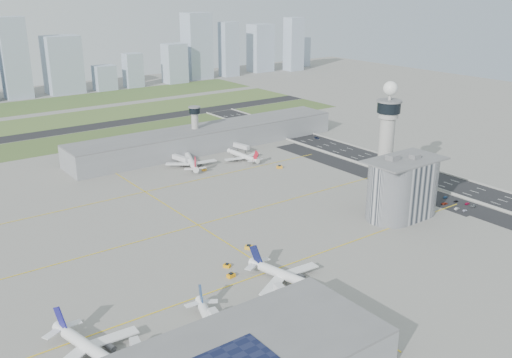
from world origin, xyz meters
TOP-DOWN VIEW (x-y plane):
  - ground at (0.00, 0.00)m, footprint 1000.00×1000.00m
  - grass_strip_0 at (-20.00, 225.00)m, footprint 480.00×50.00m
  - grass_strip_1 at (-20.00, 300.00)m, footprint 480.00×60.00m
  - grass_strip_2 at (-20.00, 380.00)m, footprint 480.00×70.00m
  - runway at (-20.00, 262.00)m, footprint 480.00×22.00m
  - highway at (115.00, 0.00)m, footprint 28.00×500.00m
  - barrier_left at (101.00, 0.00)m, footprint 0.60×500.00m
  - barrier_right at (129.00, 0.00)m, footprint 0.60×500.00m
  - landside_road at (90.00, -10.00)m, footprint 18.00×260.00m
  - parking_lot at (88.00, -22.00)m, footprint 20.00×44.00m
  - taxiway_line_h_0 at (-40.00, -30.00)m, footprint 260.00×0.60m
  - taxiway_line_h_1 at (-40.00, 30.00)m, footprint 260.00×0.60m
  - taxiway_line_h_2 at (-40.00, 90.00)m, footprint 260.00×0.60m
  - taxiway_line_v at (-40.00, 30.00)m, footprint 0.60×260.00m
  - control_tower at (72.00, 8.00)m, footprint 14.00×14.00m
  - secondary_tower at (30.00, 150.00)m, footprint 8.60×8.60m
  - admin_building at (51.99, -22.00)m, footprint 42.00×24.00m
  - terminal_pier at (40.00, 148.00)m, footprint 210.00×32.00m
  - airplane_near_a at (-122.95, -43.17)m, footprint 44.08×48.73m
  - airplane_near_b at (-84.69, -53.80)m, footprint 40.94×44.40m
  - airplane_near_c at (-41.14, -43.74)m, footprint 43.23×47.84m
  - airplane_far_a at (6.99, 117.33)m, footprint 46.85×50.30m
  - airplane_far_b at (42.93, 109.05)m, footprint 30.26×35.27m
  - jet_bridge_near_1 at (-83.00, -61.00)m, footprint 5.39×14.31m
  - jet_bridge_near_2 at (-53.00, -61.00)m, footprint 5.39×14.31m
  - jet_bridge_far_0 at (2.00, 132.00)m, footprint 5.39×14.31m
  - jet_bridge_far_1 at (52.00, 132.00)m, footprint 5.39×14.31m
  - tug_0 at (-91.27, -48.33)m, footprint 4.07×3.61m
  - tug_1 at (-53.15, -16.14)m, footprint 3.24×3.60m
  - tug_2 at (-56.67, -24.47)m, footprint 3.55×2.66m
  - tug_3 at (-35.28, -7.23)m, footprint 4.20×4.28m
  - tug_4 at (8.68, 103.44)m, footprint 3.35×2.84m
  - tug_5 at (51.32, 78.63)m, footprint 4.31×3.74m
  - car_lot_0 at (84.11, -38.65)m, footprint 3.31×1.43m
  - car_lot_1 at (82.82, -34.78)m, footprint 4.00×1.92m
  - car_lot_2 at (83.95, -26.09)m, footprint 4.16×2.34m
  - car_lot_3 at (83.35, -18.02)m, footprint 4.53×2.14m
  - car_lot_4 at (82.36, -12.22)m, footprint 3.41×1.46m
  - car_lot_5 at (83.05, -2.60)m, footprint 3.76×1.85m
  - car_lot_6 at (93.67, -37.83)m, footprint 4.28×2.18m
  - car_lot_7 at (94.03, -33.52)m, footprint 3.93×2.10m
  - car_lot_8 at (92.28, -27.66)m, footprint 3.30×1.50m
  - car_lot_9 at (92.59, -20.40)m, footprint 3.53×1.66m
  - car_lot_10 at (93.53, -10.69)m, footprint 4.18×2.21m
  - car_lot_11 at (93.88, -3.40)m, footprint 4.01×1.93m
  - car_hw_1 at (114.71, 42.13)m, footprint 1.49×3.56m
  - car_hw_2 at (122.18, 120.24)m, footprint 2.70×4.79m
  - car_hw_4 at (107.84, 178.16)m, footprint 1.48×3.30m
  - skyline_bldg_8 at (-19.42, 431.56)m, footprint 26.33×21.06m
  - skyline_bldg_9 at (30.27, 432.32)m, footprint 36.96×29.57m
  - skyline_bldg_10 at (73.27, 423.68)m, footprint 23.01×18.41m
  - skyline_bldg_11 at (108.28, 423.34)m, footprint 20.22×16.18m
  - skyline_bldg_12 at (162.17, 421.29)m, footprint 26.14×20.92m
  - skyline_bldg_13 at (201.27, 433.27)m, footprint 32.26×25.81m
  - skyline_bldg_14 at (244.74, 426.38)m, footprint 21.59×17.28m
  - skyline_bldg_15 at (302.83, 435.54)m, footprint 30.25×24.20m
  - skyline_bldg_16 at (345.49, 415.96)m, footprint 23.04×18.43m
  - skyline_bldg_17 at (382.05, 443.29)m, footprint 22.64×18.11m

SIDE VIEW (x-z plane):
  - ground at x=0.00m, z-range 0.00..0.00m
  - taxiway_line_h_0 at x=-40.00m, z-range 0.00..0.01m
  - taxiway_line_h_1 at x=-40.00m, z-range 0.00..0.01m
  - taxiway_line_h_2 at x=-40.00m, z-range 0.00..0.01m
  - taxiway_line_v at x=-40.00m, z-range 0.00..0.01m
  - grass_strip_0 at x=-20.00m, z-range 0.00..0.08m
  - grass_strip_1 at x=-20.00m, z-range 0.00..0.08m
  - grass_strip_2 at x=-20.00m, z-range 0.00..0.08m
  - landside_road at x=90.00m, z-range 0.00..0.08m
  - highway at x=115.00m, z-range 0.00..0.10m
  - parking_lot at x=88.00m, z-range 0.00..0.10m
  - runway at x=-20.00m, z-range 0.01..0.11m
  - car_lot_7 at x=94.03m, z-range 0.00..1.08m
  - car_lot_2 at x=83.95m, z-range 0.00..1.10m
  - car_lot_8 at x=92.28m, z-range 0.00..1.10m
  - car_hw_4 at x=107.84m, z-range 0.00..1.10m
  - car_lot_0 at x=84.11m, z-range 0.00..1.11m
  - car_lot_10 at x=93.53m, z-range 0.00..1.12m
  - car_lot_9 at x=92.59m, z-range 0.00..1.12m
  - car_lot_11 at x=93.88m, z-range 0.00..1.13m
  - car_hw_1 at x=114.71m, z-range 0.00..1.14m
  - car_lot_4 at x=82.36m, z-range 0.00..1.15m
  - car_lot_6 at x=93.67m, z-range 0.00..1.16m
  - car_lot_5 at x=83.05m, z-range 0.00..1.19m
  - barrier_left at x=101.00m, z-range 0.00..1.20m
  - barrier_right at x=129.00m, z-range 0.00..1.20m
  - car_hw_2 at x=122.18m, z-range 0.00..1.26m
  - car_lot_1 at x=82.82m, z-range 0.00..1.27m
  - car_lot_3 at x=83.35m, z-range 0.00..1.28m
  - tug_4 at x=8.68m, z-range 0.00..1.65m
  - tug_1 at x=-53.15m, z-range 0.00..1.73m
  - tug_2 at x=-56.67m, z-range 0.00..1.91m
  - tug_0 at x=-91.27m, z-range 0.00..1.97m
  - tug_3 at x=-35.28m, z-range 0.00..2.07m
  - tug_5 at x=51.32m, z-range 0.00..2.10m
  - jet_bridge_near_1 at x=-83.00m, z-range 0.00..5.70m
  - jet_bridge_near_2 at x=-53.00m, z-range 0.00..5.70m
  - jet_bridge_far_0 at x=2.00m, z-range 0.00..5.70m
  - jet_bridge_far_1 at x=52.00m, z-range 0.00..5.70m
  - airplane_far_b at x=42.93m, z-range 0.00..9.64m
  - airplane_near_b at x=-84.69m, z-range 0.00..10.21m
  - airplane_far_a at x=6.99m, z-range 0.00..11.35m
  - airplane_near_c at x=-41.14m, z-range 0.00..11.49m
  - airplane_near_a at x=-122.95m, z-range 0.00..11.68m
  - terminal_pier at x=40.00m, z-range 0.00..15.80m
  - skyline_bldg_10 at x=73.27m, z-range 0.00..27.75m
  - admin_building at x=51.99m, z-range -1.45..32.05m
  - secondary_tower at x=30.00m, z-range 2.85..34.75m
  - skyline_bldg_11 at x=108.28m, z-range 0.00..38.97m
  - skyline_bldg_17 at x=382.05m, z-range 0.00..41.06m
  - skyline_bldg_12 at x=162.17m, z-range 0.00..46.89m
  - skyline_bldg_9 at x=30.27m, z-range 0.00..62.11m
  - skyline_bldg_15 at x=302.83m, z-range 0.00..63.40m
  - skyline_bldg_14 at x=244.74m, z-range 0.00..68.75m
  - control_tower at x=72.00m, z-range 2.79..67.29m
  - skyline_bldg_16 at x=345.49m, z-range 0.00..71.56m
  - skyline_bldg_13 at x=201.27m, z-range 0.00..81.20m
  - skyline_bldg_8 at x=-19.42m, z-range 0.00..83.39m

